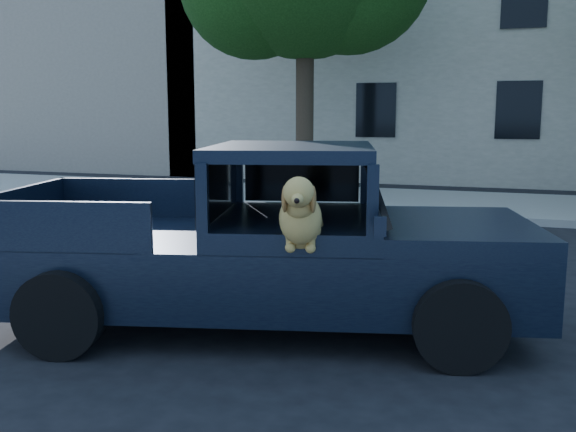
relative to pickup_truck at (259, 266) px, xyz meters
name	(u,v)px	position (x,y,z in m)	size (l,w,h in m)	color
ground	(406,349)	(1.51, -0.18, -0.62)	(120.00, 120.00, 0.00)	black
far_sidewalk	(468,205)	(1.51, 9.02, -0.54)	(60.00, 4.00, 0.15)	gray
building_left	(93,65)	(-13.49, 16.32, 3.38)	(12.00, 6.00, 8.00)	tan
pickup_truck	(259,266)	(0.00, 0.00, 0.00)	(5.45, 3.22, 1.83)	black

